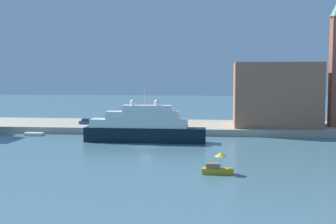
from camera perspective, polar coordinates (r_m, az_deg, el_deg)
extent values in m
plane|color=slate|center=(85.54, -2.85, -4.34)|extent=(400.00, 400.00, 0.00)
cube|color=#ADA38E|center=(111.48, -0.64, -1.82)|extent=(110.00, 21.10, 1.48)
cube|color=black|center=(91.37, -2.88, -2.84)|extent=(24.02, 3.53, 2.91)
cube|color=white|center=(91.30, -3.63, -1.41)|extent=(19.22, 3.24, 1.64)
cube|color=white|center=(91.02, -3.19, -0.42)|extent=(14.41, 2.96, 1.54)
cube|color=white|center=(90.75, -2.60, 0.45)|extent=(9.61, 2.68, 1.25)
cylinder|color=silver|center=(90.68, -2.90, 1.92)|extent=(0.16, 0.16, 3.41)
sphere|color=white|center=(90.38, -1.39, 1.19)|extent=(1.11, 1.11, 1.11)
sphere|color=white|center=(91.16, -4.39, 1.20)|extent=(1.11, 1.11, 1.11)
cube|color=#B7991E|center=(63.06, 6.17, -7.29)|extent=(4.21, 1.53, 0.80)
cube|color=#8C6647|center=(62.92, 5.59, -6.62)|extent=(1.85, 1.22, 0.69)
cylinder|color=#B2B2B2|center=(62.82, 6.56, -6.22)|extent=(0.06, 0.06, 1.61)
cone|color=gold|center=(62.62, 6.57, -5.22)|extent=(1.73, 1.73, 0.60)
cube|color=silver|center=(105.14, -16.26, -2.64)|extent=(4.00, 1.91, 0.65)
cube|color=#9E664C|center=(109.12, 13.20, 2.14)|extent=(19.10, 14.71, 14.59)
cube|color=#1E4C99|center=(111.84, -9.83, -1.30)|extent=(4.27, 1.62, 0.73)
cube|color=#262D33|center=(111.83, -9.94, -0.96)|extent=(2.56, 1.46, 0.59)
cylinder|color=maroon|center=(107.50, -7.83, -1.34)|extent=(0.36, 0.36, 1.40)
sphere|color=tan|center=(107.42, -7.83, -0.91)|extent=(0.24, 0.24, 0.24)
cylinder|color=black|center=(101.61, 2.38, -1.82)|extent=(0.38, 0.38, 0.81)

